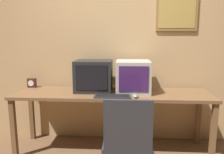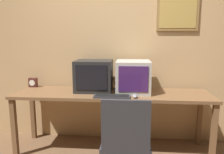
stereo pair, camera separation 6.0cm
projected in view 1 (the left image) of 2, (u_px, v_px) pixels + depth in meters
wall_back at (114, 46)px, 2.95m from camera, size 8.00×0.08×2.60m
desk at (112, 98)px, 2.68m from camera, size 2.38×0.60×0.76m
monitor_left at (94, 76)px, 2.72m from camera, size 0.45×0.38×0.38m
monitor_right at (133, 76)px, 2.67m from camera, size 0.41×0.43×0.39m
keyboard_main at (112, 96)px, 2.45m from camera, size 0.41×0.14×0.03m
mouse_near_keyboard at (135, 96)px, 2.44m from camera, size 0.06×0.11×0.03m
desk_clock at (32, 83)px, 2.94m from camera, size 0.11×0.06×0.12m
office_chair at (127, 149)px, 2.03m from camera, size 0.47×0.47×0.91m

